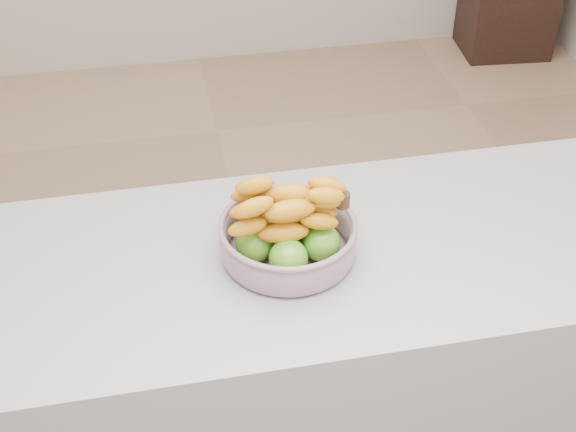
% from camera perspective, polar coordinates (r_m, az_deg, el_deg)
% --- Properties ---
extents(ground, '(4.00, 4.00, 0.00)m').
position_cam_1_polar(ground, '(2.81, -1.81, -6.86)').
color(ground, '#927459').
rests_on(ground, ground).
extents(counter, '(2.00, 0.60, 0.90)m').
position_cam_1_polar(counter, '(1.97, 1.88, -12.62)').
color(counter, '#A5A4AD').
rests_on(counter, ground).
extents(fruit_bowl, '(0.28, 0.28, 0.17)m').
position_cam_1_polar(fruit_bowl, '(1.60, -0.01, -1.26)').
color(fruit_bowl, '#96A2B4').
rests_on(fruit_bowl, counter).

